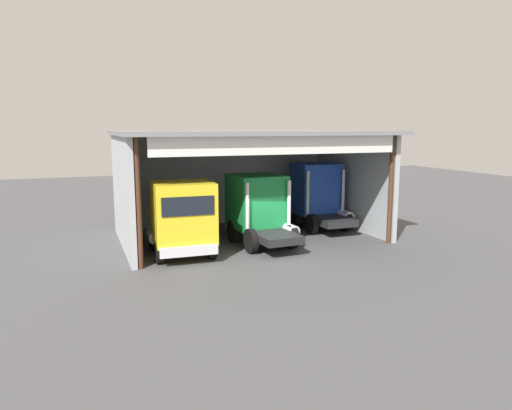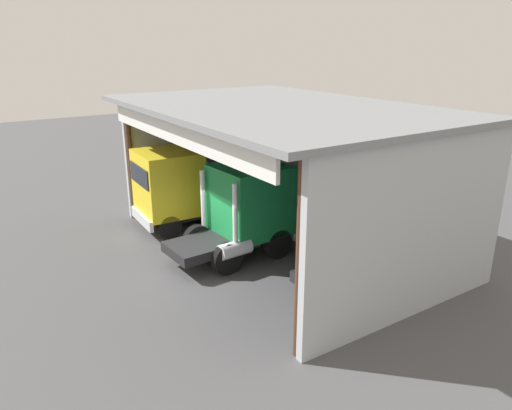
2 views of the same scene
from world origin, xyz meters
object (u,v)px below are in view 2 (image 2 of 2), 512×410
(truck_yellow_center_left_bay, at_px, (174,187))
(truck_blue_center_right_bay, at_px, (382,232))
(tool_cart, at_px, (370,238))
(oil_drum, at_px, (310,207))
(truck_green_left_bay, at_px, (245,208))

(truck_yellow_center_left_bay, xyz_separation_m, truck_blue_center_right_bay, (8.69, 3.44, 0.11))
(truck_blue_center_right_bay, xyz_separation_m, tool_cart, (-2.21, 1.87, -1.42))
(oil_drum, height_order, tool_cart, tool_cart)
(truck_green_left_bay, relative_size, tool_cart, 4.82)
(truck_green_left_bay, distance_m, oil_drum, 5.23)
(tool_cart, bearing_deg, oil_drum, 173.95)
(truck_yellow_center_left_bay, xyz_separation_m, oil_drum, (2.20, 5.77, -1.34))
(truck_yellow_center_left_bay, xyz_separation_m, truck_green_left_bay, (4.09, 1.08, 0.03))
(truck_green_left_bay, height_order, tool_cart, truck_green_left_bay)
(truck_blue_center_right_bay, distance_m, tool_cart, 3.22)
(truck_green_left_bay, bearing_deg, oil_drum, 108.79)
(truck_green_left_bay, bearing_deg, truck_yellow_center_left_bay, -168.29)
(oil_drum, xyz_separation_m, tool_cart, (4.28, -0.45, 0.04))
(truck_green_left_bay, xyz_separation_m, truck_blue_center_right_bay, (4.60, 2.36, 0.08))
(oil_drum, relative_size, tool_cart, 0.93)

